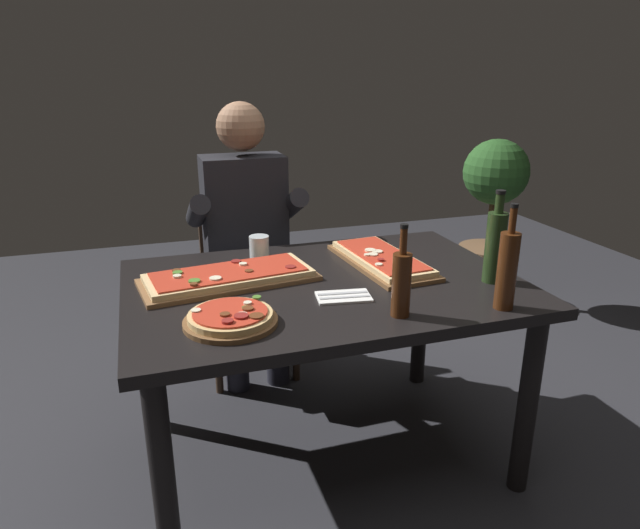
{
  "coord_description": "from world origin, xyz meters",
  "views": [
    {
      "loc": [
        -0.6,
        -1.8,
        1.47
      ],
      "look_at": [
        0.0,
        0.05,
        0.79
      ],
      "focal_mm": 31.75,
      "sensor_mm": 36.0,
      "label": 1
    }
  ],
  "objects_px": {
    "pizza_rectangular_front": "(229,277)",
    "potted_plant_corner": "(491,219)",
    "dining_table": "(324,306)",
    "seated_diner": "(247,231)",
    "wine_bottle_dark": "(401,282)",
    "diner_chair": "(244,274)",
    "vinegar_bottle_green": "(495,245)",
    "oil_bottle_amber": "(507,269)",
    "pizza_rectangular_left": "(382,259)",
    "tumbler_near_camera": "(259,248)",
    "pizza_round_far": "(231,318)"
  },
  "relations": [
    {
      "from": "pizza_rectangular_left",
      "to": "seated_diner",
      "type": "bearing_deg",
      "value": 123.8
    },
    {
      "from": "pizza_rectangular_left",
      "to": "oil_bottle_amber",
      "type": "relative_size",
      "value": 1.61
    },
    {
      "from": "potted_plant_corner",
      "to": "oil_bottle_amber",
      "type": "bearing_deg",
      "value": -123.47
    },
    {
      "from": "dining_table",
      "to": "potted_plant_corner",
      "type": "distance_m",
      "value": 1.92
    },
    {
      "from": "tumbler_near_camera",
      "to": "seated_diner",
      "type": "relative_size",
      "value": 0.07
    },
    {
      "from": "pizza_rectangular_left",
      "to": "seated_diner",
      "type": "xyz_separation_m",
      "value": [
        -0.41,
        0.62,
        -0.02
      ]
    },
    {
      "from": "wine_bottle_dark",
      "to": "tumbler_near_camera",
      "type": "xyz_separation_m",
      "value": [
        -0.29,
        0.7,
        -0.07
      ]
    },
    {
      "from": "pizza_rectangular_front",
      "to": "wine_bottle_dark",
      "type": "distance_m",
      "value": 0.65
    },
    {
      "from": "pizza_rectangular_front",
      "to": "potted_plant_corner",
      "type": "relative_size",
      "value": 0.61
    },
    {
      "from": "vinegar_bottle_green",
      "to": "diner_chair",
      "type": "xyz_separation_m",
      "value": [
        -0.72,
        1.04,
        -0.39
      ]
    },
    {
      "from": "pizza_rectangular_front",
      "to": "oil_bottle_amber",
      "type": "xyz_separation_m",
      "value": [
        0.8,
        -0.5,
        0.11
      ]
    },
    {
      "from": "diner_chair",
      "to": "potted_plant_corner",
      "type": "distance_m",
      "value": 1.69
    },
    {
      "from": "vinegar_bottle_green",
      "to": "potted_plant_corner",
      "type": "relative_size",
      "value": 0.31
    },
    {
      "from": "diner_chair",
      "to": "seated_diner",
      "type": "xyz_separation_m",
      "value": [
        0.0,
        -0.12,
        0.26
      ]
    },
    {
      "from": "pizza_rectangular_front",
      "to": "pizza_rectangular_left",
      "type": "height_order",
      "value": "same"
    },
    {
      "from": "pizza_rectangular_left",
      "to": "potted_plant_corner",
      "type": "bearing_deg",
      "value": 40.61
    },
    {
      "from": "potted_plant_corner",
      "to": "pizza_round_far",
      "type": "bearing_deg",
      "value": -142.95
    },
    {
      "from": "vinegar_bottle_green",
      "to": "diner_chair",
      "type": "relative_size",
      "value": 0.38
    },
    {
      "from": "wine_bottle_dark",
      "to": "pizza_rectangular_front",
      "type": "bearing_deg",
      "value": 135.22
    },
    {
      "from": "diner_chair",
      "to": "wine_bottle_dark",
      "type": "bearing_deg",
      "value": -77.34
    },
    {
      "from": "oil_bottle_amber",
      "to": "tumbler_near_camera",
      "type": "xyz_separation_m",
      "value": [
        -0.63,
        0.75,
        -0.09
      ]
    },
    {
      "from": "pizza_rectangular_front",
      "to": "tumbler_near_camera",
      "type": "height_order",
      "value": "tumbler_near_camera"
    },
    {
      "from": "pizza_round_far",
      "to": "seated_diner",
      "type": "height_order",
      "value": "seated_diner"
    },
    {
      "from": "tumbler_near_camera",
      "to": "diner_chair",
      "type": "bearing_deg",
      "value": 87.41
    },
    {
      "from": "wine_bottle_dark",
      "to": "vinegar_bottle_green",
      "type": "distance_m",
      "value": 0.48
    },
    {
      "from": "tumbler_near_camera",
      "to": "vinegar_bottle_green",
      "type": "bearing_deg",
      "value": -35.64
    },
    {
      "from": "pizza_round_far",
      "to": "pizza_rectangular_front",
      "type": "bearing_deg",
      "value": 81.5
    },
    {
      "from": "vinegar_bottle_green",
      "to": "tumbler_near_camera",
      "type": "height_order",
      "value": "vinegar_bottle_green"
    },
    {
      "from": "pizza_rectangular_left",
      "to": "seated_diner",
      "type": "relative_size",
      "value": 0.41
    },
    {
      "from": "wine_bottle_dark",
      "to": "oil_bottle_amber",
      "type": "relative_size",
      "value": 0.86
    },
    {
      "from": "pizza_rectangular_front",
      "to": "vinegar_bottle_green",
      "type": "height_order",
      "value": "vinegar_bottle_green"
    },
    {
      "from": "dining_table",
      "to": "seated_diner",
      "type": "relative_size",
      "value": 1.05
    },
    {
      "from": "dining_table",
      "to": "pizza_round_far",
      "type": "xyz_separation_m",
      "value": [
        -0.38,
        -0.25,
        0.12
      ]
    },
    {
      "from": "pizza_rectangular_front",
      "to": "oil_bottle_amber",
      "type": "height_order",
      "value": "oil_bottle_amber"
    },
    {
      "from": "pizza_rectangular_front",
      "to": "pizza_rectangular_left",
      "type": "bearing_deg",
      "value": 1.05
    },
    {
      "from": "pizza_rectangular_front",
      "to": "pizza_round_far",
      "type": "xyz_separation_m",
      "value": [
        -0.05,
        -0.36,
        0.0
      ]
    },
    {
      "from": "dining_table",
      "to": "diner_chair",
      "type": "distance_m",
      "value": 0.88
    },
    {
      "from": "pizza_round_far",
      "to": "diner_chair",
      "type": "bearing_deg",
      "value": 77.73
    },
    {
      "from": "pizza_round_far",
      "to": "oil_bottle_amber",
      "type": "xyz_separation_m",
      "value": [
        0.85,
        -0.15,
        0.11
      ]
    },
    {
      "from": "tumbler_near_camera",
      "to": "diner_chair",
      "type": "relative_size",
      "value": 0.1
    },
    {
      "from": "dining_table",
      "to": "seated_diner",
      "type": "distance_m",
      "value": 0.75
    },
    {
      "from": "vinegar_bottle_green",
      "to": "pizza_rectangular_front",
      "type": "bearing_deg",
      "value": 162.46
    },
    {
      "from": "oil_bottle_amber",
      "to": "potted_plant_corner",
      "type": "relative_size",
      "value": 0.32
    },
    {
      "from": "diner_chair",
      "to": "pizza_round_far",
      "type": "bearing_deg",
      "value": -102.27
    },
    {
      "from": "dining_table",
      "to": "vinegar_bottle_green",
      "type": "bearing_deg",
      "value": -17.28
    },
    {
      "from": "tumbler_near_camera",
      "to": "potted_plant_corner",
      "type": "height_order",
      "value": "potted_plant_corner"
    },
    {
      "from": "diner_chair",
      "to": "potted_plant_corner",
      "type": "height_order",
      "value": "potted_plant_corner"
    },
    {
      "from": "pizza_round_far",
      "to": "potted_plant_corner",
      "type": "xyz_separation_m",
      "value": [
        1.89,
        1.43,
        -0.2
      ]
    },
    {
      "from": "pizza_rectangular_left",
      "to": "potted_plant_corner",
      "type": "relative_size",
      "value": 0.52
    },
    {
      "from": "pizza_rectangular_front",
      "to": "pizza_rectangular_left",
      "type": "distance_m",
      "value": 0.6
    }
  ]
}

